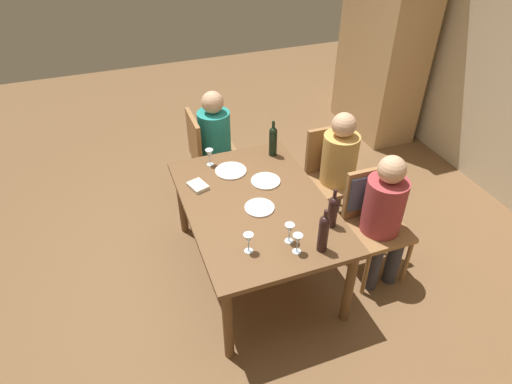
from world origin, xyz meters
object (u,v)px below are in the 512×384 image
person_man_bearded (385,213)px  dinner_plate_host (259,208)px  chair_far_right (373,208)px  wine_bottle_short_olive (323,232)px  handbag (250,178)px  wine_bottle_tall_green (273,140)px  dinner_plate_guest_right (231,171)px  dinner_plate_guest_left (266,181)px  wine_glass_near_left (209,154)px  chair_left_end (207,151)px  person_woman_host (340,165)px  armoire_cabinet (384,42)px  person_man_guest (217,138)px  wine_bottle_dark_red (333,210)px  wine_glass_far (298,240)px  wine_glass_near_right (248,239)px  dining_table (256,211)px  wine_glass_centre (289,230)px  chair_far_left (333,170)px

person_man_bearded → dinner_plate_host: (-0.30, -0.91, 0.08)m
chair_far_right → wine_bottle_short_olive: 0.83m
dinner_plate_host → handbag: dinner_plate_host is taller
wine_bottle_tall_green → dinner_plate_guest_right: wine_bottle_tall_green is taller
person_man_bearded → dinner_plate_guest_left: bearing=-39.0°
chair_far_right → wine_glass_near_left: 1.40m
chair_left_end → wine_bottle_short_olive: 1.83m
dinner_plate_guest_right → chair_far_right: bearing=54.5°
person_woman_host → handbag: person_woman_host is taller
armoire_cabinet → chair_far_right: (2.09, -1.37, -0.50)m
armoire_cabinet → person_man_guest: 2.40m
person_woman_host → dinner_plate_host: size_ratio=5.13×
person_woman_host → dinner_plate_guest_left: 0.75m
wine_bottle_short_olive → chair_far_right: bearing=120.7°
wine_bottle_dark_red → handbag: 1.75m
person_woman_host → handbag: size_ratio=4.10×
wine_glass_near_left → wine_glass_far: 1.23m
chair_far_right → person_man_guest: (-1.37, -0.88, 0.06)m
wine_glass_near_right → wine_glass_far: bearing=68.7°
chair_left_end → dinner_plate_guest_right: bearing=2.8°
person_man_bearded → dinner_plate_host: size_ratio=5.10×
person_man_bearded → wine_glass_near_left: (-0.99, -1.09, 0.17)m
wine_bottle_short_olive → wine_bottle_dark_red: bearing=138.3°
person_man_bearded → wine_glass_near_right: bearing=4.9°
person_man_guest → dinner_plate_guest_left: (0.93, 0.14, 0.08)m
wine_bottle_short_olive → dining_table: bearing=-159.1°
wine_glass_centre → person_man_bearded: bearing=96.8°
wine_glass_near_left → dinner_plate_host: size_ratio=0.67×
person_woman_host → dinner_plate_guest_right: 0.97m
person_man_bearded → wine_glass_near_right: 1.15m
chair_far_left → dinner_plate_guest_right: size_ratio=3.52×
person_man_bearded → chair_far_left: bearing=-90.0°
wine_glass_near_left → armoire_cabinet: bearing=116.9°
dining_table → wine_glass_near_left: size_ratio=10.35×
wine_glass_far → wine_bottle_short_olive: bearing=77.9°
wine_bottle_dark_red → wine_glass_far: size_ratio=2.10×
wine_bottle_dark_red → dinner_plate_host: size_ratio=1.40×
chair_far_left → dinner_plate_guest_right: bearing=-1.6°
dining_table → wine_glass_near_left: bearing=-163.2°
dinner_plate_guest_right → handbag: bearing=149.7°
person_man_bearded → dinner_plate_guest_right: 1.27m
person_woman_host → wine_bottle_tall_green: bearing=-26.2°
wine_glass_centre → wine_glass_far: size_ratio=1.00×
wine_bottle_short_olive → dinner_plate_host: 0.61m
chair_far_left → wine_glass_near_right: size_ratio=6.17×
dinner_plate_guest_left → dinner_plate_guest_right: 0.32m
handbag → chair_left_end: bearing=-90.0°
person_woman_host → dining_table: bearing=19.5°
chair_far_right → wine_glass_centre: (0.25, -0.84, 0.24)m
wine_glass_near_right → chair_far_left: bearing=128.6°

